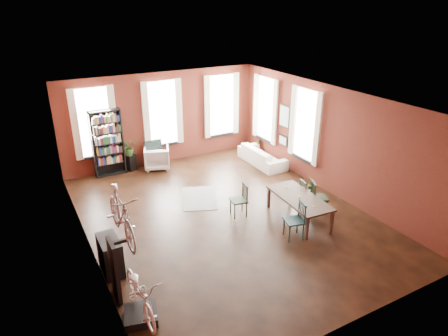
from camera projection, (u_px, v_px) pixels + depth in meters
room at (222, 133)px, 10.62m from camera, size 9.00×9.04×3.22m
dining_table at (298, 208)px, 10.57m from camera, size 1.02×2.00×0.66m
dining_chair_a at (294, 221)px, 9.70m from camera, size 0.54×0.54×0.95m
dining_chair_b at (239, 200)px, 10.73m from camera, size 0.49×0.49×0.90m
dining_chair_c at (319, 197)px, 10.86m from camera, size 0.56×0.56×0.92m
dining_chair_d at (307, 194)px, 11.15m from camera, size 0.44×0.44×0.83m
bookshelf at (107, 143)px, 13.01m from camera, size 1.00×0.32×2.20m
white_armchair at (157, 156)px, 13.74m from camera, size 1.05×1.02×0.86m
cream_sofa at (262, 153)px, 14.09m from camera, size 0.61×2.08×0.81m
striped_rug at (199, 198)px, 11.81m from camera, size 1.46×1.78×0.01m
bike_trainer at (141, 315)px, 7.34m from camera, size 0.72×0.72×0.17m
bike_wall_rack at (114, 271)px, 7.65m from camera, size 0.16×0.60×1.30m
console_table at (110, 255)px, 8.52m from camera, size 0.40×0.80×0.80m
plant_stand at (131, 162)px, 13.64m from camera, size 0.36×0.36×0.56m
plant_by_sofa at (257, 150)px, 15.14m from camera, size 0.41×0.66×0.28m
plant_small at (310, 187)px, 12.36m from camera, size 0.45×0.43×0.15m
bicycle_floor at (138, 275)px, 7.01m from camera, size 0.56×0.84×1.60m
bicycle_hung at (119, 199)px, 7.17m from camera, size 0.47×1.00×1.66m
plant_on_stand at (129, 149)px, 13.41m from camera, size 0.66×0.70×0.46m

